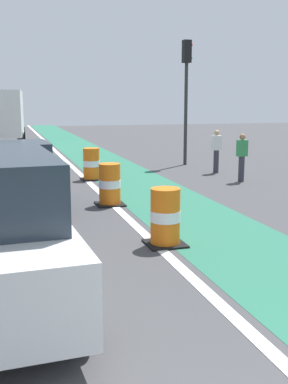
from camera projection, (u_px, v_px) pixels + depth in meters
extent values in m
cube|color=#286B51|center=(149.00, 190.00, 14.78)|extent=(2.50, 80.00, 0.01)
cube|color=silver|center=(100.00, 193.00, 14.37)|extent=(0.20, 80.00, 0.01)
cylinder|color=black|center=(41.00, 245.00, 8.04)|extent=(0.31, 0.69, 0.68)
cylinder|color=black|center=(75.00, 317.00, 5.39)|extent=(0.31, 0.69, 0.68)
cube|color=navy|center=(15.00, 181.00, 12.16)|extent=(2.05, 4.19, 0.72)
cube|color=#232D38|center=(14.00, 155.00, 11.81)|extent=(1.71, 1.80, 0.64)
cylinder|color=black|center=(42.00, 185.00, 13.68)|extent=(0.31, 0.69, 0.68)
cylinder|color=black|center=(56.00, 203.00, 11.32)|extent=(0.31, 0.69, 0.68)
cylinder|color=orange|center=(165.00, 232.00, 9.19)|extent=(0.56, 0.56, 0.42)
cylinder|color=white|center=(165.00, 216.00, 9.13)|extent=(0.57, 0.57, 0.21)
cylinder|color=orange|center=(165.00, 199.00, 9.07)|extent=(0.56, 0.56, 0.42)
cube|color=black|center=(165.00, 244.00, 9.23)|extent=(0.73, 0.73, 0.04)
cylinder|color=orange|center=(110.00, 195.00, 12.69)|extent=(0.56, 0.56, 0.42)
cylinder|color=white|center=(110.00, 184.00, 12.63)|extent=(0.57, 0.57, 0.21)
cylinder|color=orange|center=(110.00, 172.00, 12.57)|extent=(0.56, 0.56, 0.42)
cube|color=black|center=(110.00, 204.00, 12.73)|extent=(0.73, 0.73, 0.04)
cylinder|color=orange|center=(92.00, 172.00, 16.71)|extent=(0.56, 0.56, 0.42)
cylinder|color=white|center=(91.00, 163.00, 16.65)|extent=(0.57, 0.57, 0.21)
cylinder|color=orange|center=(91.00, 154.00, 16.59)|extent=(0.56, 0.56, 0.42)
cube|color=black|center=(92.00, 179.00, 16.75)|extent=(0.73, 0.73, 0.04)
cube|color=silver|center=(1.00, 113.00, 27.67)|extent=(2.66, 5.74, 2.50)
cube|color=#19478C|center=(6.00, 118.00, 31.45)|extent=(2.32, 2.04, 2.10)
cylinder|color=black|center=(23.00, 135.00, 31.67)|extent=(0.36, 0.98, 0.96)
cylinder|color=black|center=(21.00, 141.00, 26.83)|extent=(0.36, 0.98, 0.96)
cylinder|color=#2D2D2D|center=(186.00, 115.00, 20.24)|extent=(0.14, 0.14, 4.20)
cube|color=black|center=(187.00, 51.00, 19.76)|extent=(0.32, 0.32, 0.90)
sphere|color=red|center=(191.00, 45.00, 19.76)|extent=(0.16, 0.16, 0.16)
sphere|color=green|center=(191.00, 58.00, 19.86)|extent=(0.16, 0.16, 0.16)
cylinder|color=#33333D|center=(216.00, 162.00, 18.23)|extent=(0.20, 0.20, 0.86)
cube|color=white|center=(217.00, 143.00, 18.10)|extent=(0.34, 0.20, 0.54)
sphere|color=tan|center=(217.00, 133.00, 18.03)|extent=(0.20, 0.20, 0.20)
cylinder|color=#33333D|center=(241.00, 169.00, 16.27)|extent=(0.20, 0.20, 0.86)
cube|color=#338C4C|center=(242.00, 148.00, 16.14)|extent=(0.34, 0.20, 0.54)
sphere|color=#9E7051|center=(243.00, 137.00, 16.07)|extent=(0.20, 0.20, 0.20)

